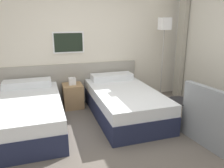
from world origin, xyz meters
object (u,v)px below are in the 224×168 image
Objects in this scene: side_table at (179,108)px; armchair at (219,123)px; bed_near_door at (27,113)px; nightstand at (73,95)px; bed_near_window at (124,102)px; floor_lamp at (164,33)px.

side_table is 0.64m from armchair.
nightstand is at bearing 40.29° from bed_near_door.
bed_near_window reaches higher than side_table.
side_table is (1.58, -1.45, 0.08)m from nightstand.
bed_near_window is at bearing 32.38° from armchair.
armchair is at bearing -91.43° from floor_lamp.
armchair is (1.90, -2.00, 0.02)m from nightstand.
armchair reaches higher than nightstand.
floor_lamp is (1.95, -0.20, 1.24)m from nightstand.
floor_lamp reaches higher than bed_near_door.
bed_near_door is 2.54m from side_table.
floor_lamp is 3.78× the size of side_table.
armchair reaches higher than bed_near_window.
bed_near_window is at bearing -154.10° from floor_lamp.
floor_lamp is at bearing -5.88° from nightstand.
nightstand is 2.14m from side_table.
floor_lamp is at bearing 10.66° from bed_near_door.
nightstand is 0.35× the size of floor_lamp.
floor_lamp is (2.81, 0.53, 1.22)m from bed_near_door.
side_table is (2.44, -0.72, 0.07)m from bed_near_door.
floor_lamp reaches higher than bed_near_window.
nightstand is 0.69× the size of armchair.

